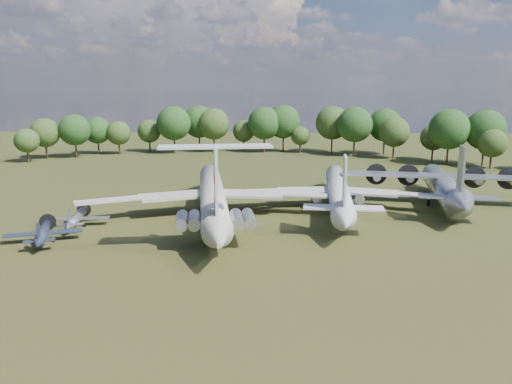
# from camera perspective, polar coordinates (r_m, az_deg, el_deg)

# --- Properties ---
(ground) EXTENTS (300.00, 300.00, 0.00)m
(ground) POSITION_cam_1_polar(r_m,az_deg,el_deg) (78.32, -4.74, -3.35)
(ground) COLOR #1F3812
(ground) RESTS_ON ground
(il62_airliner) EXTENTS (51.00, 61.61, 5.44)m
(il62_airliner) POSITION_cam_1_polar(r_m,az_deg,el_deg) (79.77, -4.97, -1.05)
(il62_airliner) COLOR silver
(il62_airliner) RESTS_ON ground
(tu104_jet) EXTENTS (39.95, 51.23, 4.88)m
(tu104_jet) POSITION_cam_1_polar(r_m,az_deg,el_deg) (86.27, 9.37, -0.36)
(tu104_jet) COLOR silver
(tu104_jet) RESTS_ON ground
(an12_transport) EXTENTS (41.01, 44.54, 5.23)m
(an12_transport) POSITION_cam_1_polar(r_m,az_deg,el_deg) (94.03, 20.62, 0.15)
(an12_transport) COLOR #9FA1A6
(an12_transport) RESTS_ON ground
(small_prop_west) EXTENTS (13.93, 16.14, 1.99)m
(small_prop_west) POSITION_cam_1_polar(r_m,az_deg,el_deg) (73.38, -23.15, -4.57)
(small_prop_west) COLOR black
(small_prop_west) RESTS_ON ground
(small_prop_northwest) EXTENTS (11.64, 14.44, 1.90)m
(small_prop_northwest) POSITION_cam_1_polar(r_m,az_deg,el_deg) (79.68, -19.84, -3.07)
(small_prop_northwest) COLOR #96999E
(small_prop_northwest) RESTS_ON ground
(person_on_il62) EXTENTS (0.67, 0.47, 1.72)m
(person_on_il62) POSITION_cam_1_polar(r_m,az_deg,el_deg) (64.12, -4.65, -1.01)
(person_on_il62) COLOR #8E6A48
(person_on_il62) RESTS_ON il62_airliner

